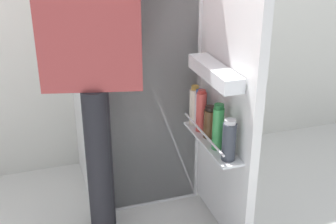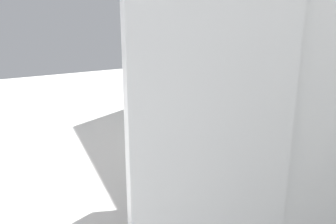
# 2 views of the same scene
# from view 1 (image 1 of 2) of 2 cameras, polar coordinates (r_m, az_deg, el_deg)

# --- Properties ---
(refrigerator) EXTENTS (0.70, 1.26, 1.78)m
(refrigerator) POSITION_cam_1_polar(r_m,az_deg,el_deg) (2.60, -4.19, 7.70)
(refrigerator) COLOR white
(refrigerator) RESTS_ON ground_plane
(person) EXTENTS (0.59, 0.85, 1.77)m
(person) POSITION_cam_1_polar(r_m,az_deg,el_deg) (2.08, -9.61, 8.59)
(person) COLOR black
(person) RESTS_ON ground_plane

